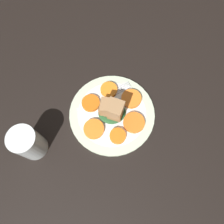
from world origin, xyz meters
TOP-DOWN VIEW (x-y plane):
  - table_slab at (0.00, 0.00)cm, footprint 120.00×120.00cm
  - plate at (0.00, 0.00)cm, footprint 27.28×27.28cm
  - carrot_slice_0 at (-6.79, -3.88)cm, footprint 6.53×6.53cm
  - carrot_slice_1 at (-0.05, -7.98)cm, footprint 5.56×5.56cm
  - carrot_slice_2 at (6.34, -4.03)cm, footprint 5.84×5.84cm
  - carrot_slice_3 at (6.23, 4.69)cm, footprint 6.33×6.33cm
  - carrot_slice_4 at (-0.75, 7.78)cm, footprint 5.02×5.02cm
  - carrot_slice_5 at (-6.33, 4.22)cm, footprint 6.71×6.71cm
  - center_pile at (0.11, 0.55)cm, footprint 8.71×8.84cm
  - fork at (1.40, -6.02)cm, footprint 18.70×8.58cm
  - water_glass at (24.58, 7.74)cm, footprint 7.78×7.78cm

SIDE VIEW (x-z plane):
  - table_slab at x=0.00cm, z-range 0.00..2.00cm
  - plate at x=0.00cm, z-range 1.99..3.04cm
  - fork at x=1.40cm, z-range 3.10..3.50cm
  - carrot_slice_0 at x=-6.79cm, z-range 3.10..4.42cm
  - carrot_slice_1 at x=-0.05cm, z-range 3.10..4.42cm
  - carrot_slice_2 at x=6.34cm, z-range 3.10..4.42cm
  - carrot_slice_3 at x=6.23cm, z-range 3.10..4.42cm
  - carrot_slice_4 at x=-0.75cm, z-range 3.10..4.42cm
  - carrot_slice_5 at x=-6.33cm, z-range 3.10..4.42cm
  - center_pile at x=0.11cm, z-range 2.25..12.90cm
  - water_glass at x=24.58cm, z-range 2.00..14.08cm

